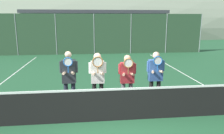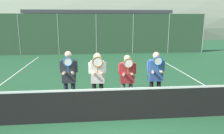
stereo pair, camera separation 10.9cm
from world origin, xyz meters
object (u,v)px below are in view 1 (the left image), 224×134
object	(u,v)px
player_rightmost	(155,74)
car_far_left	(43,40)
player_leftmost	(69,77)
car_center	(153,38)
car_left_of_center	(99,39)
player_center_left	(98,76)
player_center_right	(127,77)

from	to	relation	value
player_rightmost	car_far_left	distance (m)	15.68
player_leftmost	car_center	bearing A→B (deg)	64.11
player_leftmost	car_left_of_center	bearing A→B (deg)	83.18
player_center_left	car_center	bearing A→B (deg)	66.93
player_leftmost	car_far_left	distance (m)	14.88
player_center_right	player_leftmost	bearing A→B (deg)	-178.19
player_center_left	player_rightmost	bearing A→B (deg)	1.86
player_center_left	car_far_left	xyz separation A→B (m)	(-4.37, 14.45, -0.19)
car_far_left	player_rightmost	bearing A→B (deg)	-66.63
car_far_left	car_left_of_center	size ratio (longest dim) A/B	1.11
player_center_right	car_left_of_center	world-z (taller)	car_left_of_center
player_center_right	car_left_of_center	size ratio (longest dim) A/B	0.41
player_leftmost	car_left_of_center	size ratio (longest dim) A/B	0.44
player_rightmost	car_center	distance (m)	15.02
player_leftmost	player_center_right	size ratio (longest dim) A/B	1.09
car_far_left	car_left_of_center	bearing A→B (deg)	-0.51
player_center_left	car_center	distance (m)	15.71
car_far_left	car_center	xyz separation A→B (m)	(10.53, 0.00, 0.03)
player_leftmost	car_center	distance (m)	16.08
player_rightmost	car_far_left	world-z (taller)	player_rightmost
player_rightmost	car_center	size ratio (longest dim) A/B	0.38
player_rightmost	car_far_left	size ratio (longest dim) A/B	0.39
player_center_right	car_left_of_center	xyz separation A→B (m)	(-0.07, 14.36, -0.11)
car_left_of_center	player_center_right	bearing A→B (deg)	-89.71
player_center_left	player_center_right	size ratio (longest dim) A/B	1.05
player_center_right	car_center	bearing A→B (deg)	70.07
player_leftmost	player_center_right	world-z (taller)	player_leftmost
car_far_left	car_center	world-z (taller)	car_center
player_center_left	player_center_right	bearing A→B (deg)	2.94
player_leftmost	player_center_right	distance (m)	1.80
player_leftmost	player_center_left	distance (m)	0.86
player_leftmost	car_far_left	bearing A→B (deg)	103.63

